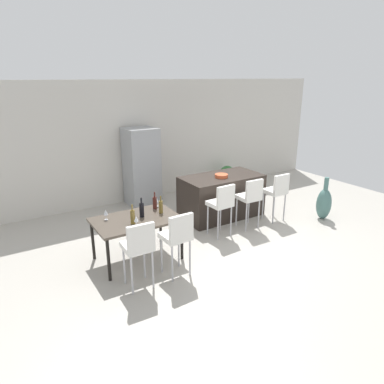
{
  "coord_description": "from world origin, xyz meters",
  "views": [
    {
      "loc": [
        -3.99,
        -4.82,
        2.96
      ],
      "look_at": [
        -0.62,
        0.6,
        0.85
      ],
      "focal_mm": 32.74,
      "sensor_mm": 36.0,
      "label": 1
    }
  ],
  "objects_px": {
    "bar_chair_left": "(222,202)",
    "wine_bottle_far": "(133,217)",
    "dining_chair_near": "(139,245)",
    "kitchen_island": "(221,196)",
    "wine_glass_near": "(136,219)",
    "wine_bottle_left": "(142,210)",
    "dining_chair_far": "(177,235)",
    "refrigerator": "(142,167)",
    "wine_glass_end": "(106,213)",
    "potted_plant": "(227,175)",
    "bar_chair_right": "(277,190)",
    "dining_table": "(136,222)",
    "wine_glass_middle": "(157,200)",
    "wine_bottle_right": "(161,207)",
    "fruit_bowl": "(221,176)",
    "floor_vase": "(324,203)",
    "bar_chair_middle": "(250,196)",
    "wine_bottle_inner": "(155,203)"
  },
  "relations": [
    {
      "from": "bar_chair_left",
      "to": "wine_bottle_far",
      "type": "distance_m",
      "value": 1.88
    },
    {
      "from": "bar_chair_left",
      "to": "dining_chair_near",
      "type": "distance_m",
      "value": 2.2
    },
    {
      "from": "dining_chair_near",
      "to": "wine_bottle_far",
      "type": "bearing_deg",
      "value": 73.7
    },
    {
      "from": "kitchen_island",
      "to": "wine_glass_near",
      "type": "bearing_deg",
      "value": -155.65
    },
    {
      "from": "wine_bottle_far",
      "to": "wine_glass_near",
      "type": "height_order",
      "value": "wine_bottle_far"
    },
    {
      "from": "wine_bottle_left",
      "to": "bar_chair_left",
      "type": "bearing_deg",
      "value": -1.43
    },
    {
      "from": "dining_chair_far",
      "to": "refrigerator",
      "type": "height_order",
      "value": "refrigerator"
    },
    {
      "from": "wine_bottle_far",
      "to": "wine_glass_end",
      "type": "height_order",
      "value": "wine_bottle_far"
    },
    {
      "from": "wine_bottle_far",
      "to": "wine_glass_near",
      "type": "relative_size",
      "value": 1.86
    },
    {
      "from": "wine_glass_near",
      "to": "potted_plant",
      "type": "distance_m",
      "value": 4.79
    },
    {
      "from": "bar_chair_right",
      "to": "dining_table",
      "type": "distance_m",
      "value": 3.18
    },
    {
      "from": "bar_chair_right",
      "to": "wine_glass_middle",
      "type": "xyz_separation_m",
      "value": [
        -2.64,
        0.35,
        0.17
      ]
    },
    {
      "from": "wine_glass_end",
      "to": "refrigerator",
      "type": "bearing_deg",
      "value": 53.89
    },
    {
      "from": "wine_bottle_right",
      "to": "wine_bottle_left",
      "type": "xyz_separation_m",
      "value": [
        -0.35,
        0.01,
        0.01
      ]
    },
    {
      "from": "dining_chair_near",
      "to": "fruit_bowl",
      "type": "distance_m",
      "value": 3.04
    },
    {
      "from": "dining_table",
      "to": "dining_chair_near",
      "type": "bearing_deg",
      "value": -111.11
    },
    {
      "from": "dining_chair_far",
      "to": "wine_glass_near",
      "type": "relative_size",
      "value": 6.03
    },
    {
      "from": "refrigerator",
      "to": "fruit_bowl",
      "type": "relative_size",
      "value": 6.64
    },
    {
      "from": "wine_bottle_left",
      "to": "wine_glass_middle",
      "type": "xyz_separation_m",
      "value": [
        0.43,
        0.31,
        -0.0
      ]
    },
    {
      "from": "wine_bottle_right",
      "to": "wine_glass_middle",
      "type": "xyz_separation_m",
      "value": [
        0.08,
        0.32,
        0.01
      ]
    },
    {
      "from": "bar_chair_right",
      "to": "wine_bottle_right",
      "type": "bearing_deg",
      "value": 179.45
    },
    {
      "from": "dining_chair_far",
      "to": "refrigerator",
      "type": "bearing_deg",
      "value": 74.78
    },
    {
      "from": "bar_chair_left",
      "to": "dining_chair_far",
      "type": "bearing_deg",
      "value": -150.67
    },
    {
      "from": "kitchen_island",
      "to": "fruit_bowl",
      "type": "relative_size",
      "value": 6.33
    },
    {
      "from": "wine_glass_end",
      "to": "potted_plant",
      "type": "bearing_deg",
      "value": 28.1
    },
    {
      "from": "wine_glass_end",
      "to": "wine_bottle_left",
      "type": "bearing_deg",
      "value": -19.36
    },
    {
      "from": "fruit_bowl",
      "to": "floor_vase",
      "type": "xyz_separation_m",
      "value": [
        1.86,
        -1.23,
        -0.6
      ]
    },
    {
      "from": "wine_bottle_left",
      "to": "wine_glass_middle",
      "type": "bearing_deg",
      "value": 35.88
    },
    {
      "from": "bar_chair_middle",
      "to": "dining_table",
      "type": "distance_m",
      "value": 2.45
    },
    {
      "from": "wine_glass_middle",
      "to": "refrigerator",
      "type": "relative_size",
      "value": 0.09
    },
    {
      "from": "wine_glass_near",
      "to": "bar_chair_middle",
      "type": "bearing_deg",
      "value": 6.15
    },
    {
      "from": "bar_chair_right",
      "to": "floor_vase",
      "type": "relative_size",
      "value": 1.12
    },
    {
      "from": "wine_glass_middle",
      "to": "floor_vase",
      "type": "bearing_deg",
      "value": -12.83
    },
    {
      "from": "wine_glass_middle",
      "to": "wine_glass_end",
      "type": "relative_size",
      "value": 1.0
    },
    {
      "from": "wine_bottle_inner",
      "to": "wine_bottle_right",
      "type": "bearing_deg",
      "value": -90.52
    },
    {
      "from": "wine_bottle_inner",
      "to": "floor_vase",
      "type": "relative_size",
      "value": 0.33
    },
    {
      "from": "dining_table",
      "to": "wine_glass_end",
      "type": "distance_m",
      "value": 0.52
    },
    {
      "from": "bar_chair_middle",
      "to": "fruit_bowl",
      "type": "bearing_deg",
      "value": 102.21
    },
    {
      "from": "wine_glass_end",
      "to": "wine_bottle_far",
      "type": "bearing_deg",
      "value": -51.14
    },
    {
      "from": "kitchen_island",
      "to": "refrigerator",
      "type": "distance_m",
      "value": 2.05
    },
    {
      "from": "wine_bottle_left",
      "to": "wine_bottle_inner",
      "type": "bearing_deg",
      "value": 32.39
    },
    {
      "from": "dining_chair_near",
      "to": "refrigerator",
      "type": "relative_size",
      "value": 0.57
    },
    {
      "from": "wine_bottle_right",
      "to": "wine_glass_middle",
      "type": "height_order",
      "value": "wine_bottle_right"
    },
    {
      "from": "kitchen_island",
      "to": "wine_glass_end",
      "type": "relative_size",
      "value": 10.08
    },
    {
      "from": "wine_glass_middle",
      "to": "wine_glass_near",
      "type": "xyz_separation_m",
      "value": [
        -0.66,
        -0.63,
        0.0
      ]
    },
    {
      "from": "wine_bottle_left",
      "to": "potted_plant",
      "type": "relative_size",
      "value": 0.55
    },
    {
      "from": "wine_bottle_inner",
      "to": "wine_glass_middle",
      "type": "relative_size",
      "value": 1.78
    },
    {
      "from": "kitchen_island",
      "to": "wine_glass_middle",
      "type": "height_order",
      "value": "kitchen_island"
    },
    {
      "from": "bar_chair_middle",
      "to": "dining_chair_near",
      "type": "distance_m",
      "value": 2.88
    },
    {
      "from": "potted_plant",
      "to": "wine_glass_middle",
      "type": "bearing_deg",
      "value": -146.6
    }
  ]
}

